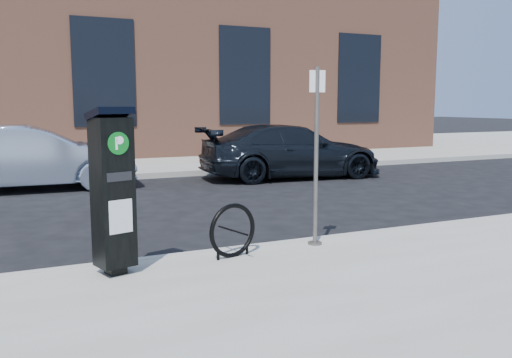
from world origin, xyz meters
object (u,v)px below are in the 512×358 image
bike_rack (233,231)px  car_silver (32,158)px  parking_kiosk (113,190)px  car_dark (291,151)px  sign_pole (316,158)px

bike_rack → car_silver: car_silver is taller
parking_kiosk → car_dark: 9.26m
car_silver → sign_pole: bearing=-154.5°
sign_pole → car_dark: (3.35, 6.89, -0.58)m
sign_pole → bike_rack: 1.47m
parking_kiosk → car_dark: (5.98, 7.06, -0.36)m
car_silver → parking_kiosk: bearing=-173.4°
sign_pole → car_dark: sign_pole is taller
parking_kiosk → car_silver: 7.70m
car_dark → bike_rack: bearing=152.0°
car_silver → car_dark: car_silver is taller
sign_pole → bike_rack: (-1.22, -0.10, -0.83)m
bike_rack → car_dark: car_dark is taller
bike_rack → car_dark: bearing=43.0°
sign_pole → car_silver: 8.16m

